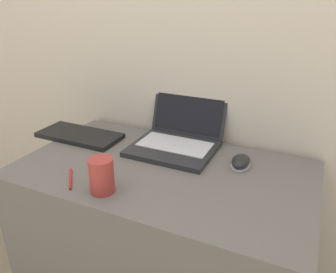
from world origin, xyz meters
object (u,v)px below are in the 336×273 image
object	(u,v)px
laptop	(178,136)
pen	(71,179)
external_keyboard	(80,135)
computer_mouse	(241,162)
drink_cup	(102,175)

from	to	relation	value
laptop	pen	world-z (taller)	laptop
external_keyboard	pen	distance (m)	0.36
pen	external_keyboard	bearing A→B (deg)	124.18
external_keyboard	pen	world-z (taller)	external_keyboard
computer_mouse	external_keyboard	bearing A→B (deg)	-176.62
external_keyboard	laptop	bearing A→B (deg)	13.51
laptop	pen	bearing A→B (deg)	-118.80
pen	laptop	bearing A→B (deg)	61.20
laptop	computer_mouse	xyz separation A→B (m)	(0.28, -0.06, -0.03)
computer_mouse	external_keyboard	world-z (taller)	computer_mouse
computer_mouse	drink_cup	bearing A→B (deg)	-135.21
laptop	drink_cup	xyz separation A→B (m)	(-0.08, -0.42, 0.01)
drink_cup	pen	distance (m)	0.15
computer_mouse	external_keyboard	xyz separation A→B (m)	(-0.70, -0.04, -0.01)
drink_cup	pen	size ratio (longest dim) A/B	1.05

